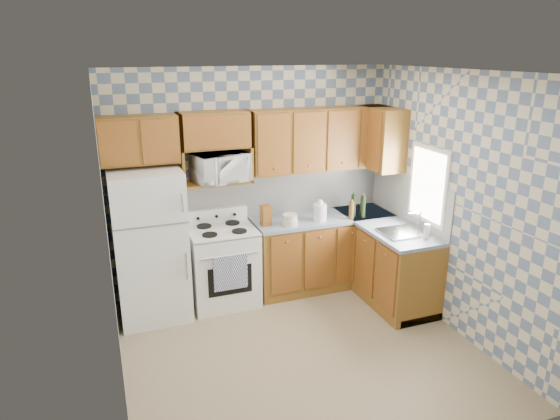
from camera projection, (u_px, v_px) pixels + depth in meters
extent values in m
plane|color=#7F6F52|center=(301.00, 351.00, 5.00)|extent=(3.40, 3.40, 0.00)
cube|color=slate|center=(252.00, 182.00, 6.01)|extent=(3.40, 0.02, 2.70)
cube|color=slate|center=(455.00, 205.00, 5.14)|extent=(0.02, 3.20, 2.70)
cube|color=silver|center=(283.00, 191.00, 6.18)|extent=(2.60, 0.02, 0.56)
cube|color=silver|center=(408.00, 198.00, 5.90)|extent=(0.02, 1.60, 0.56)
cube|color=white|center=(150.00, 245.00, 5.43)|extent=(0.75, 0.70, 1.68)
cube|color=white|center=(223.00, 267.00, 5.84)|extent=(0.76, 0.65, 0.90)
cube|color=silver|center=(222.00, 230.00, 5.70)|extent=(0.76, 0.65, 0.02)
cube|color=white|center=(216.00, 215.00, 5.92)|extent=(0.76, 0.08, 0.17)
cube|color=navy|center=(222.00, 274.00, 5.48)|extent=(0.19, 0.02, 0.41)
cube|color=navy|center=(239.00, 271.00, 5.54)|extent=(0.19, 0.02, 0.41)
cube|color=brown|center=(322.00, 252.00, 6.29)|extent=(1.75, 0.60, 0.88)
cube|color=brown|center=(383.00, 260.00, 6.04)|extent=(0.60, 1.60, 0.88)
cube|color=slate|center=(324.00, 217.00, 6.15)|extent=(1.77, 0.63, 0.04)
cube|color=slate|center=(385.00, 225.00, 5.89)|extent=(0.63, 1.60, 0.04)
cube|color=brown|center=(321.00, 139.00, 5.98)|extent=(1.75, 0.33, 0.74)
cube|color=brown|center=(138.00, 140.00, 5.25)|extent=(0.82, 0.33, 0.50)
cube|color=brown|center=(380.00, 138.00, 6.05)|extent=(0.33, 0.70, 0.74)
cube|color=brown|center=(216.00, 182.00, 5.68)|extent=(0.80, 0.33, 0.03)
imported|color=white|center=(220.00, 168.00, 5.59)|extent=(0.67, 0.54, 0.33)
cube|color=#B7B7BC|center=(402.00, 232.00, 5.58)|extent=(0.48, 0.40, 0.03)
cube|color=silver|center=(428.00, 185.00, 5.51)|extent=(0.02, 0.66, 0.86)
cylinder|color=black|center=(353.00, 206.00, 6.08)|extent=(0.06, 0.06, 0.28)
cylinder|color=black|center=(363.00, 207.00, 6.06)|extent=(0.06, 0.06, 0.26)
cylinder|color=brown|center=(363.00, 205.00, 6.17)|extent=(0.06, 0.06, 0.24)
cylinder|color=brown|center=(351.00, 210.00, 5.99)|extent=(0.06, 0.06, 0.22)
cube|color=#6B330F|center=(266.00, 215.00, 5.79)|extent=(0.12, 0.12, 0.24)
cylinder|color=white|center=(320.00, 212.00, 5.95)|extent=(0.16, 0.16, 0.21)
cylinder|color=beige|center=(427.00, 232.00, 5.37)|extent=(0.06, 0.06, 0.17)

